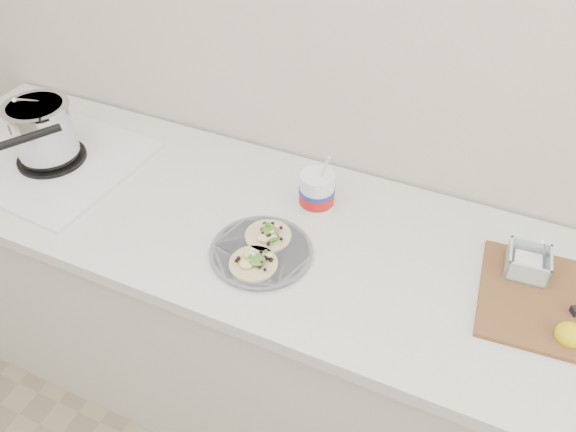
% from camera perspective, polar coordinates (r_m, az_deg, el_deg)
% --- Properties ---
extents(counter, '(2.44, 0.66, 0.90)m').
position_cam_1_polar(counter, '(1.85, -0.29, -11.28)').
color(counter, silver).
rests_on(counter, ground).
extents(stove, '(0.53, 0.49, 0.24)m').
position_cam_1_polar(stove, '(1.83, -23.33, 6.97)').
color(stove, silver).
rests_on(stove, counter).
extents(taco_plate, '(0.26, 0.26, 0.04)m').
position_cam_1_polar(taco_plate, '(1.43, -2.77, -3.38)').
color(taco_plate, slate).
rests_on(taco_plate, counter).
extents(tub, '(0.10, 0.10, 0.22)m').
position_cam_1_polar(tub, '(1.53, 3.04, 2.66)').
color(tub, white).
rests_on(tub, counter).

